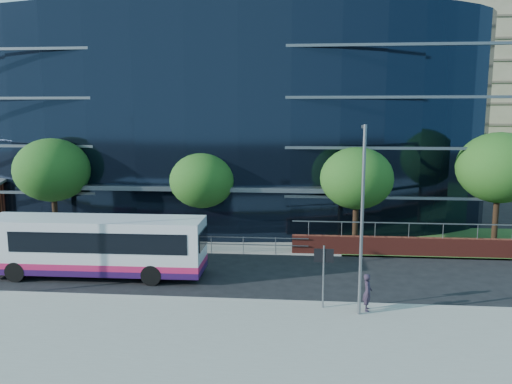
# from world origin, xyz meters

# --- Properties ---
(ground) EXTENTS (200.00, 200.00, 0.00)m
(ground) POSITION_xyz_m (0.00, 0.00, 0.00)
(ground) COLOR black
(ground) RESTS_ON ground
(pavement_near) EXTENTS (80.00, 8.00, 0.15)m
(pavement_near) POSITION_xyz_m (0.00, -5.00, 0.07)
(pavement_near) COLOR gray
(pavement_near) RESTS_ON ground
(kerb) EXTENTS (80.00, 0.25, 0.16)m
(kerb) POSITION_xyz_m (0.00, -1.00, 0.08)
(kerb) COLOR gray
(kerb) RESTS_ON ground
(yellow_line_outer) EXTENTS (80.00, 0.08, 0.01)m
(yellow_line_outer) POSITION_xyz_m (0.00, -0.80, 0.01)
(yellow_line_outer) COLOR gold
(yellow_line_outer) RESTS_ON ground
(yellow_line_inner) EXTENTS (80.00, 0.08, 0.01)m
(yellow_line_inner) POSITION_xyz_m (0.00, -0.65, 0.01)
(yellow_line_inner) COLOR gold
(yellow_line_inner) RESTS_ON ground
(far_forecourt) EXTENTS (50.00, 8.00, 0.10)m
(far_forecourt) POSITION_xyz_m (-6.00, 11.00, 0.05)
(far_forecourt) COLOR gray
(far_forecourt) RESTS_ON ground
(glass_office) EXTENTS (44.00, 23.10, 16.00)m
(glass_office) POSITION_xyz_m (-4.00, 20.85, 8.00)
(glass_office) COLOR black
(glass_office) RESTS_ON ground
(guard_railings) EXTENTS (24.00, 0.05, 1.10)m
(guard_railings) POSITION_xyz_m (-8.00, 7.00, 0.82)
(guard_railings) COLOR slate
(guard_railings) RESTS_ON ground
(apartment_block) EXTENTS (60.00, 42.00, 30.00)m
(apartment_block) POSITION_xyz_m (32.00, 57.21, 11.11)
(apartment_block) COLOR #2D511E
(apartment_block) RESTS_ON ground
(street_sign) EXTENTS (0.85, 0.09, 2.80)m
(street_sign) POSITION_xyz_m (4.50, -1.59, 2.15)
(street_sign) COLOR slate
(street_sign) RESTS_ON pavement_near
(tree_far_a) EXTENTS (4.95, 4.95, 6.98)m
(tree_far_a) POSITION_xyz_m (-13.00, 9.00, 4.86)
(tree_far_a) COLOR black
(tree_far_a) RESTS_ON ground
(tree_far_b) EXTENTS (4.29, 4.29, 6.05)m
(tree_far_b) POSITION_xyz_m (-3.00, 9.50, 4.21)
(tree_far_b) COLOR black
(tree_far_b) RESTS_ON ground
(tree_far_c) EXTENTS (4.62, 4.62, 6.51)m
(tree_far_c) POSITION_xyz_m (7.00, 9.00, 4.54)
(tree_far_c) COLOR black
(tree_far_c) RESTS_ON ground
(tree_far_d) EXTENTS (5.28, 5.28, 7.44)m
(tree_far_d) POSITION_xyz_m (16.00, 10.00, 5.19)
(tree_far_d) COLOR black
(tree_far_d) RESTS_ON ground
(tree_dist_e) EXTENTS (4.62, 4.62, 6.51)m
(tree_dist_e) POSITION_xyz_m (24.00, 40.00, 4.54)
(tree_dist_e) COLOR black
(tree_dist_e) RESTS_ON ground
(streetlight_east) EXTENTS (0.15, 0.77, 8.00)m
(streetlight_east) POSITION_xyz_m (6.00, -2.17, 4.44)
(streetlight_east) COLOR slate
(streetlight_east) RESTS_ON pavement_near
(city_bus) EXTENTS (11.68, 2.81, 3.15)m
(city_bus) POSITION_xyz_m (-7.24, 2.11, 1.67)
(city_bus) COLOR silver
(city_bus) RESTS_ON ground
(pedestrian) EXTENTS (0.44, 0.62, 1.62)m
(pedestrian) POSITION_xyz_m (6.40, -1.74, 0.96)
(pedestrian) COLOR #281F2E
(pedestrian) RESTS_ON pavement_near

